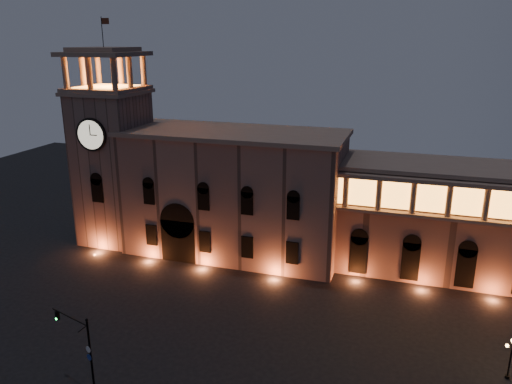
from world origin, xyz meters
TOP-DOWN VIEW (x-y plane):
  - ground at (0.00, 0.00)m, footprint 160.00×160.00m
  - government_building at (-2.08, 21.93)m, footprint 30.80×12.80m
  - clock_tower at (-20.50, 20.98)m, footprint 9.80×9.80m
  - colonnade_wing at (32.00, 23.92)m, footprint 40.60×11.50m
  - traffic_light at (-4.32, -9.86)m, footprint 4.96×1.80m
  - street_lamp_near at (31.40, 2.52)m, footprint 1.40×0.54m

SIDE VIEW (x-z plane):
  - ground at x=0.00m, z-range 0.00..0.00m
  - street_lamp_near at x=31.40m, z-range 0.40..4.51m
  - traffic_light at x=-4.32m, z-range 0.18..7.26m
  - colonnade_wing at x=32.00m, z-range 0.08..14.58m
  - government_building at x=-2.08m, z-range -0.03..17.57m
  - clock_tower at x=-20.50m, z-range -3.70..28.70m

